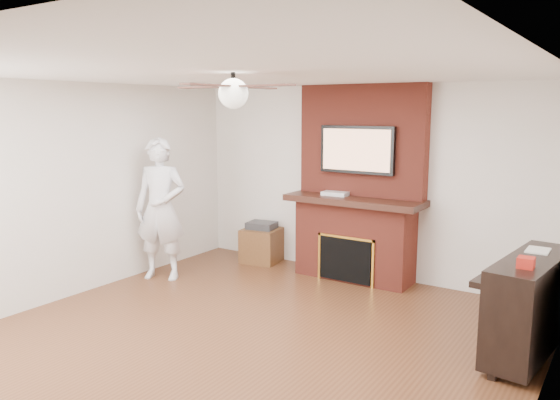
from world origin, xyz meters
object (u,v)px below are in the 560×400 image
Objects in this scene: fireplace at (357,203)px; person at (161,209)px; side_table at (262,243)px; piano at (528,303)px.

fireplace reaches higher than person.
fireplace reaches higher than side_table.
side_table is at bearing 168.78° from piano.
fireplace is 4.28× the size of side_table.
side_table is 3.94m from piano.
fireplace is 1.76× the size of piano.
piano is at bearing -29.00° from fireplace.
fireplace is 2.53m from person.
person is (-2.10, -1.42, -0.08)m from fireplace.
person is 1.63m from side_table.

